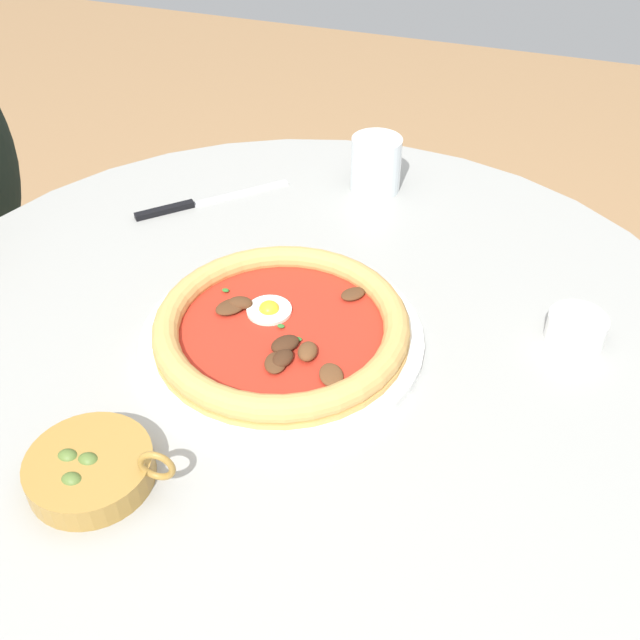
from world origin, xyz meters
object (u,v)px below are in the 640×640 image
object	(u,v)px
water_glass	(376,168)
ramekin_capers	(576,328)
pizza_on_plate	(282,329)
steak_knife	(191,204)
olive_pan	(91,469)
dining_table	(301,430)

from	to	relation	value
water_glass	ramekin_capers	xyz separation A→B (m)	(0.29, -0.24, -0.02)
pizza_on_plate	water_glass	bearing A→B (deg)	88.94
water_glass	steak_knife	bearing A→B (deg)	-150.35
steak_knife	ramekin_capers	bearing A→B (deg)	-12.31
water_glass	steak_knife	xyz separation A→B (m)	(-0.22, -0.13, -0.03)
steak_knife	olive_pan	world-z (taller)	olive_pan
olive_pan	steak_knife	bearing A→B (deg)	105.82
steak_knife	olive_pan	size ratio (longest dim) A/B	1.19
pizza_on_plate	steak_knife	xyz separation A→B (m)	(-0.22, 0.21, -0.01)
dining_table	pizza_on_plate	size ratio (longest dim) A/B	3.12
pizza_on_plate	ramekin_capers	bearing A→B (deg)	19.54
ramekin_capers	olive_pan	world-z (taller)	olive_pan
water_glass	olive_pan	distance (m)	0.57
ramekin_capers	water_glass	bearing A→B (deg)	140.41
pizza_on_plate	olive_pan	xyz separation A→B (m)	(-0.09, -0.22, -0.00)
dining_table	water_glass	distance (m)	0.38
water_glass	olive_pan	size ratio (longest dim) A/B	0.55
dining_table	steak_knife	bearing A→B (deg)	138.30
dining_table	steak_knife	distance (m)	0.34
steak_knife	ramekin_capers	distance (m)	0.52
dining_table	ramekin_capers	xyz separation A→B (m)	(0.28, 0.09, 0.16)
dining_table	ramekin_capers	bearing A→B (deg)	18.81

